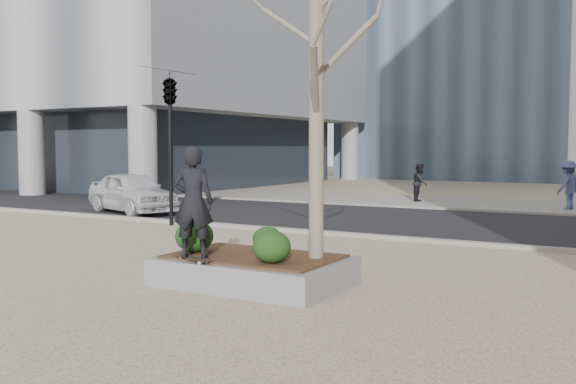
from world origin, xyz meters
The scene contains 15 objects.
ground centered at (0.00, 0.00, 0.00)m, with size 120.00×120.00×0.00m, color #C0AD8D.
street centered at (0.00, 10.00, 0.01)m, with size 60.00×8.00×0.02m, color black.
far_sidewalk centered at (0.00, 17.00, 0.01)m, with size 60.00×6.00×0.02m, color gray.
planter centered at (1.00, 0.00, 0.23)m, with size 3.00×2.00×0.45m, color gray.
planter_mulch centered at (1.00, 0.00, 0.47)m, with size 2.70×1.70×0.04m, color #382314.
sycamore_tree centered at (2.00, 0.30, 3.79)m, with size 2.80×2.80×6.60m, color gray, non-canonical shape.
shrub_left centered at (-0.04, -0.25, 0.77)m, with size 0.65×0.65×0.56m, color black.
shrub_middle centered at (1.01, 0.41, 0.71)m, with size 0.51×0.51×0.43m, color #153811.
shrub_right centered at (1.63, -0.47, 0.74)m, with size 0.59×0.59×0.51m, color #153E13.
skateboard centered at (0.40, -0.83, 0.49)m, with size 0.78×0.20×0.07m, color black, non-canonical shape.
skateboarder centered at (0.40, -0.83, 1.41)m, with size 0.65×0.42×1.77m, color black.
police_car centered at (-8.88, 7.56, 0.73)m, with size 1.69×4.19×1.43m, color white.
pedestrian_a centered at (-1.77, 16.99, 0.81)m, with size 0.76×0.60×1.57m, color black.
pedestrian_b centered at (4.01, 16.24, 0.91)m, with size 1.14×0.65×1.76m, color #44507A.
traffic_light_near centered at (-5.50, 5.60, 2.25)m, with size 0.60×2.48×4.50m, color black, non-canonical shape.
Camera 1 is at (6.73, -8.84, 2.27)m, focal length 40.00 mm.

